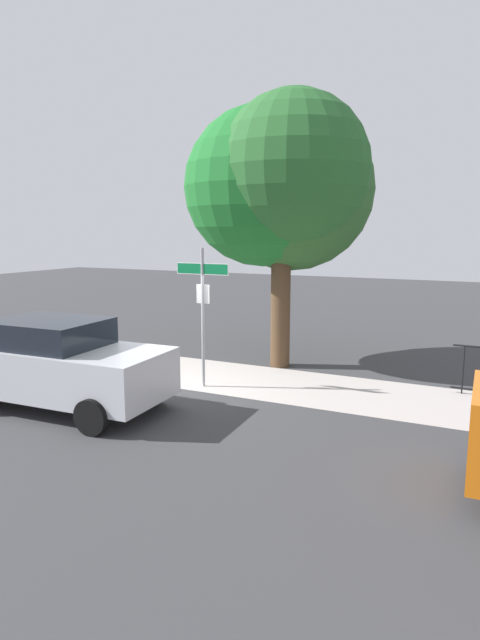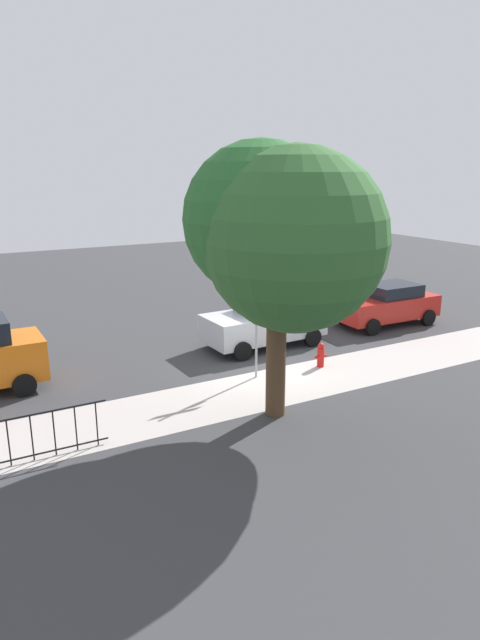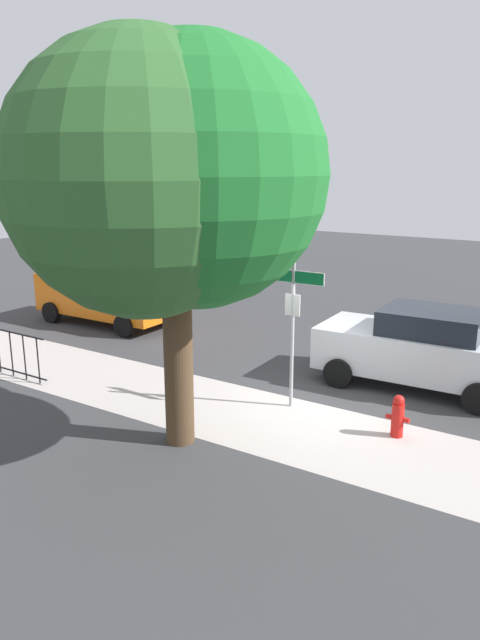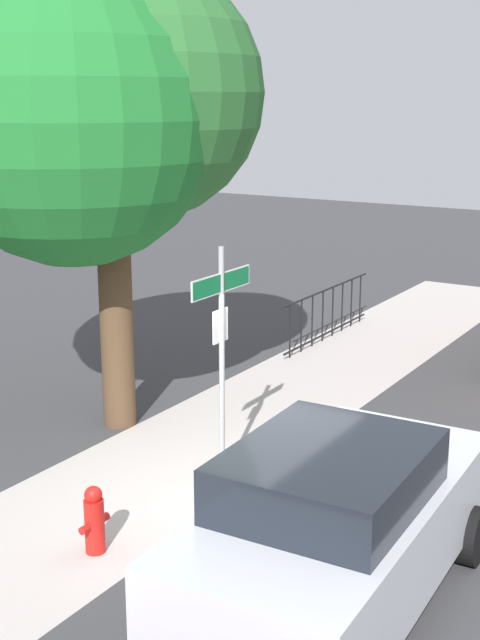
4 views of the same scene
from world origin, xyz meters
TOP-DOWN VIEW (x-y plane):
  - ground_plane at (0.00, 0.00)m, footprint 60.00×60.00m
  - sidewalk_strip at (2.00, 1.30)m, footprint 24.00×2.60m
  - street_sign at (0.47, 0.40)m, footprint 1.28×0.07m
  - shade_tree at (1.25, 3.13)m, footprint 4.77×4.82m
  - car_red at (-7.02, -2.07)m, footprint 4.24×2.04m
  - car_silver at (-1.35, -2.08)m, footprint 4.32×2.20m
  - iron_fence at (7.36, 2.30)m, footprint 3.69×0.04m
  - fire_hydrant at (-1.77, 0.60)m, footprint 0.42×0.22m

SIDE VIEW (x-z plane):
  - ground_plane at x=0.00m, z-range 0.00..0.00m
  - sidewalk_strip at x=2.00m, z-range 0.00..0.00m
  - fire_hydrant at x=-1.77m, z-range -0.01..0.77m
  - iron_fence at x=7.36m, z-range 0.02..1.09m
  - car_red at x=-7.02m, z-range 0.02..1.66m
  - car_silver at x=-1.35m, z-range 0.02..1.76m
  - street_sign at x=0.47m, z-range 0.51..3.60m
  - shade_tree at x=1.25m, z-range 1.25..7.98m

